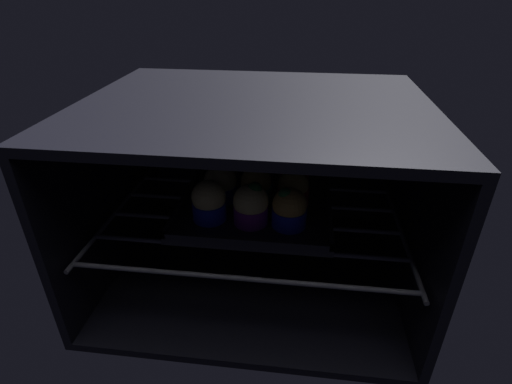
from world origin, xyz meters
TOP-DOWN VIEW (x-y plane):
  - oven_cavity at (0.00, 26.25)cm, footprint 59.00×47.00cm
  - oven_rack at (0.00, 22.00)cm, footprint 54.80×42.00cm
  - baking_tray at (0.00, 23.65)cm, footprint 28.90×28.90cm
  - muffin_row0_col0 at (-7.57, 16.49)cm, footprint 6.14×6.14cm
  - muffin_row0_col1 at (-0.24, 16.15)cm, footprint 6.25×6.25cm
  - muffin_row0_col2 at (6.76, 16.06)cm, footprint 6.14×6.14cm
  - muffin_row1_col0 at (-6.94, 23.56)cm, footprint 6.37×6.37cm
  - muffin_row1_col1 at (0.06, 23.81)cm, footprint 6.14×6.14cm
  - muffin_row1_col2 at (7.12, 23.70)cm, footprint 6.14×6.14cm
  - muffin_row2_col0 at (-7.48, 31.01)cm, footprint 6.64×6.64cm
  - muffin_row2_col1 at (-0.21, 31.08)cm, footprint 6.49×6.49cm
  - muffin_row2_col2 at (7.11, 31.19)cm, footprint 6.39×6.39cm

SIDE VIEW (x-z plane):
  - oven_rack at x=0.00cm, z-range 13.20..14.00cm
  - baking_tray at x=0.00cm, z-range 13.59..15.79cm
  - oven_cavity at x=0.00cm, z-range -1.50..35.50cm
  - muffin_row1_col2 at x=7.12cm, z-range 14.93..21.89cm
  - muffin_row1_col0 at x=-6.94cm, z-range 14.95..22.24cm
  - muffin_row1_col1 at x=0.06cm, z-range 14.91..22.30cm
  - muffin_row0_col2 at x=6.76cm, z-range 14.85..22.38cm
  - muffin_row2_col1 at x=-0.21cm, z-range 14.89..22.41cm
  - muffin_row2_col0 at x=-7.48cm, z-range 14.83..22.51cm
  - muffin_row0_col1 at x=-0.24cm, z-range 14.74..22.77cm
  - muffin_row0_col0 at x=-7.57cm, z-range 14.98..22.54cm
  - muffin_row2_col2 at x=7.11cm, z-range 14.95..22.73cm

